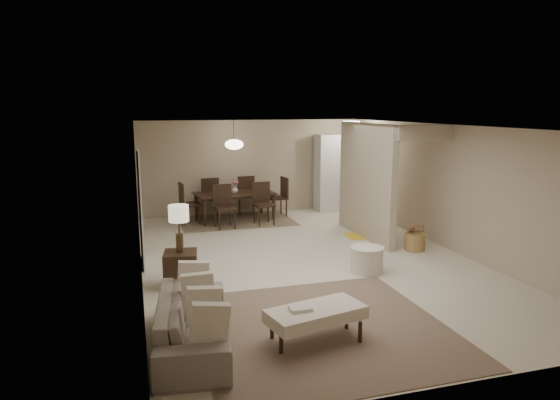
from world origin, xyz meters
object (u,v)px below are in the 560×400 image
object	(u,v)px
sofa	(193,322)
side_table	(181,269)
round_pouf	(367,260)
dining_table	(235,207)
wicker_basket	(415,242)
ottoman_bench	(316,315)
pantry_cabinet	(337,173)

from	to	relation	value
sofa	side_table	distance (m)	2.12
round_pouf	dining_table	bearing A→B (deg)	106.49
sofa	wicker_basket	world-z (taller)	sofa
sofa	dining_table	size ratio (longest dim) A/B	1.06
ottoman_bench	dining_table	distance (m)	6.87
round_pouf	dining_table	size ratio (longest dim) A/B	0.29
ottoman_bench	side_table	xyz separation A→B (m)	(-1.41, 2.42, -0.06)
pantry_cabinet	round_pouf	size ratio (longest dim) A/B	3.61
wicker_basket	pantry_cabinet	bearing A→B (deg)	89.39
pantry_cabinet	dining_table	distance (m)	3.09
round_pouf	dining_table	distance (m)	4.89
ottoman_bench	pantry_cabinet	bearing A→B (deg)	52.59
sofa	round_pouf	xyz separation A→B (m)	(3.21, 1.88, -0.08)
pantry_cabinet	wicker_basket	world-z (taller)	pantry_cabinet
pantry_cabinet	sofa	bearing A→B (deg)	-124.38
pantry_cabinet	side_table	world-z (taller)	pantry_cabinet
dining_table	wicker_basket	bearing A→B (deg)	-57.71
round_pouf	wicker_basket	xyz separation A→B (m)	(1.54, 0.98, -0.05)
pantry_cabinet	dining_table	bearing A→B (deg)	-171.39
wicker_basket	dining_table	xyz separation A→B (m)	(-2.93, 3.70, 0.18)
sofa	round_pouf	distance (m)	3.72
sofa	ottoman_bench	bearing A→B (deg)	-94.48
sofa	wicker_basket	bearing A→B (deg)	-51.79
wicker_basket	dining_table	size ratio (longest dim) A/B	0.20
wicker_basket	side_table	bearing A→B (deg)	-170.97
side_table	round_pouf	distance (m)	3.17
wicker_basket	dining_table	distance (m)	4.72
ottoman_bench	wicker_basket	bearing A→B (deg)	30.96
side_table	ottoman_bench	bearing A→B (deg)	-59.77
sofa	side_table	bearing A→B (deg)	5.79
round_pouf	wicker_basket	distance (m)	1.83
ottoman_bench	wicker_basket	world-z (taller)	ottoman_bench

